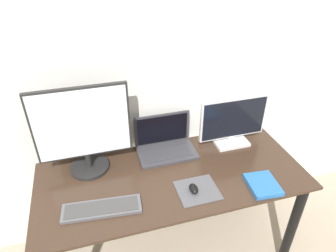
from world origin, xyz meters
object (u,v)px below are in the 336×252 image
object	(u,v)px
laptop	(165,143)
keyboard	(102,208)
book	(263,185)
monitor_right	(233,122)
monitor_left	(83,130)
mouse	(194,189)

from	to	relation	value
laptop	keyboard	size ratio (longest dim) A/B	0.89
laptop	book	xyz separation A→B (m)	(0.43, -0.47, -0.05)
monitor_right	laptop	distance (m)	0.46
monitor_right	laptop	world-z (taller)	monitor_right
monitor_left	mouse	bearing A→B (deg)	-34.55
monitor_left	keyboard	distance (m)	0.44
monitor_left	laptop	xyz separation A→B (m)	(0.48, 0.04, -0.21)
laptop	book	world-z (taller)	laptop
monitor_left	mouse	world-z (taller)	monitor_left
laptop	keyboard	world-z (taller)	laptop
monitor_right	keyboard	world-z (taller)	monitor_right
monitor_left	laptop	distance (m)	0.53
monitor_left	book	xyz separation A→B (m)	(0.91, -0.43, -0.26)
monitor_right	keyboard	distance (m)	0.97
monitor_left	mouse	xyz separation A→B (m)	(0.53, -0.36, -0.25)
monitor_left	book	bearing A→B (deg)	-25.23
laptop	mouse	world-z (taller)	laptop
book	monitor_left	bearing A→B (deg)	154.77
monitor_right	laptop	bearing A→B (deg)	174.37
monitor_left	monitor_right	size ratio (longest dim) A/B	1.18
monitor_left	book	distance (m)	1.04
laptop	book	distance (m)	0.64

